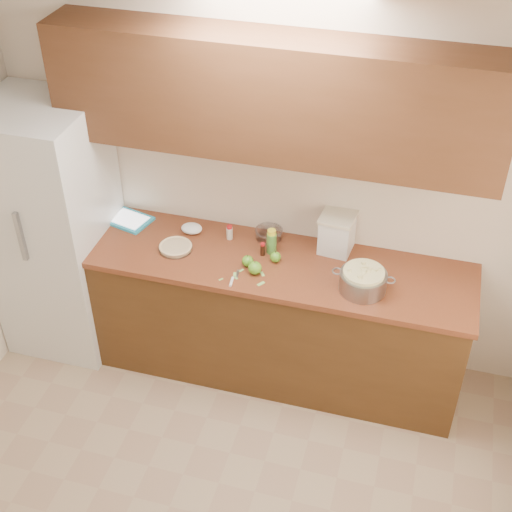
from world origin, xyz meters
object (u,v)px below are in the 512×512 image
(pie, at_px, (176,247))
(flour_canister, at_px, (337,233))
(colander, at_px, (363,281))
(tablet, at_px, (129,220))

(pie, relative_size, flour_canister, 0.84)
(colander, bearing_deg, pie, 176.56)
(pie, distance_m, colander, 1.21)
(tablet, bearing_deg, flour_canister, 16.99)
(pie, xyz_separation_m, flour_canister, (0.99, 0.28, 0.11))
(flour_canister, bearing_deg, pie, -164.37)
(colander, relative_size, flour_canister, 1.45)
(tablet, bearing_deg, pie, -12.78)
(pie, bearing_deg, tablet, 152.71)
(pie, relative_size, colander, 0.58)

